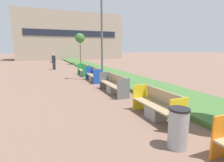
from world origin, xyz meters
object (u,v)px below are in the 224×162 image
(pedestrian_walking, at_px, (54,61))
(bench_grey_frame, at_px, (114,86))
(sapling_tree_far, at_px, (80,38))
(bench_yellow_frame, at_px, (157,108))
(bench_blue_frame, at_px, (94,76))
(bench_green_frame, at_px, (84,71))
(litter_bin, at_px, (178,128))
(street_lamp_post, at_px, (102,22))

(pedestrian_walking, bearing_deg, bench_grey_frame, -80.34)
(sapling_tree_far, xyz_separation_m, pedestrian_walking, (-3.98, -4.77, -2.77))
(bench_grey_frame, height_order, sapling_tree_far, sapling_tree_far)
(bench_yellow_frame, relative_size, bench_grey_frame, 0.81)
(bench_blue_frame, bearing_deg, sapling_tree_far, 81.48)
(bench_green_frame, xyz_separation_m, sapling_tree_far, (1.97, 10.19, 3.28))
(litter_bin, bearing_deg, bench_green_frame, 86.94)
(pedestrian_walking, bearing_deg, bench_green_frame, -69.62)
(bench_grey_frame, bearing_deg, litter_bin, -96.89)
(bench_grey_frame, height_order, pedestrian_walking, pedestrian_walking)
(bench_yellow_frame, relative_size, street_lamp_post, 0.27)
(bench_green_frame, xyz_separation_m, pedestrian_walking, (-2.02, 5.43, 0.51))
(bench_green_frame, bearing_deg, bench_blue_frame, -89.96)
(bench_yellow_frame, xyz_separation_m, pedestrian_walking, (-2.02, 15.48, 0.51))
(litter_bin, distance_m, sapling_tree_far, 22.23)
(bench_yellow_frame, bearing_deg, bench_blue_frame, 89.99)
(bench_blue_frame, xyz_separation_m, pedestrian_walking, (-2.02, 8.36, 0.50))
(bench_green_frame, relative_size, litter_bin, 2.04)
(bench_grey_frame, relative_size, sapling_tree_far, 0.57)
(bench_grey_frame, bearing_deg, bench_blue_frame, 90.07)
(bench_yellow_frame, xyz_separation_m, bench_grey_frame, (0.01, 3.60, 0.01))
(litter_bin, height_order, street_lamp_post, street_lamp_post)
(bench_yellow_frame, height_order, bench_grey_frame, same)
(litter_bin, bearing_deg, sapling_tree_far, 83.24)
(litter_bin, relative_size, street_lamp_post, 0.13)
(litter_bin, bearing_deg, bench_yellow_frame, 68.72)
(bench_blue_frame, xyz_separation_m, bench_green_frame, (-0.00, 2.93, -0.00))
(bench_yellow_frame, distance_m, bench_green_frame, 10.05)
(bench_grey_frame, xyz_separation_m, bench_green_frame, (-0.01, 6.45, -0.01))
(sapling_tree_far, bearing_deg, bench_green_frame, -100.93)
(litter_bin, xyz_separation_m, pedestrian_walking, (-1.39, 17.08, 0.39))
(bench_grey_frame, xyz_separation_m, sapling_tree_far, (1.96, 16.64, 3.27))
(bench_blue_frame, bearing_deg, street_lamp_post, 0.56)
(bench_blue_frame, height_order, bench_green_frame, same)
(sapling_tree_far, height_order, pedestrian_walking, sapling_tree_far)
(street_lamp_post, bearing_deg, sapling_tree_far, 84.11)
(bench_yellow_frame, bearing_deg, litter_bin, -111.28)
(sapling_tree_far, bearing_deg, bench_yellow_frame, -95.55)
(bench_yellow_frame, xyz_separation_m, bench_green_frame, (-0.00, 10.05, -0.00))
(litter_bin, bearing_deg, bench_blue_frame, 85.90)
(bench_green_frame, bearing_deg, street_lamp_post, -78.14)
(bench_blue_frame, relative_size, pedestrian_walking, 1.22)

